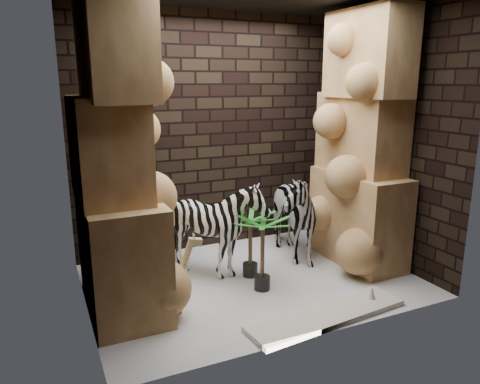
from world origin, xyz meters
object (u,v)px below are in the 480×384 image
zebra_left (216,232)px  surfboard (327,315)px  palm_front (250,244)px  palm_back (262,254)px  giraffe_toy (168,275)px  zebra_right (286,205)px

zebra_left → surfboard: zebra_left is taller
palm_front → palm_back: bearing=-95.5°
giraffe_toy → surfboard: bearing=-23.1°
palm_back → zebra_left: bearing=119.7°
zebra_right → zebra_left: 1.04m
zebra_right → palm_back: bearing=-127.3°
palm_front → surfboard: (0.25, -1.15, -0.35)m
palm_back → surfboard: palm_back is taller
palm_back → giraffe_toy: bearing=-174.5°
zebra_right → palm_front: bearing=-144.9°
zebra_left → palm_front: bearing=-23.9°
zebra_right → giraffe_toy: (-1.75, -0.82, -0.27)m
palm_front → surfboard: size_ratio=0.46×
zebra_left → palm_back: 0.63m
palm_back → surfboard: (0.28, -0.78, -0.37)m
zebra_left → palm_back: (0.31, -0.54, -0.11)m
giraffe_toy → surfboard: size_ratio=0.48×
giraffe_toy → palm_front: (1.08, 0.46, -0.02)m
palm_front → surfboard: bearing=-77.7°
giraffe_toy → zebra_left: bearing=45.1°
zebra_right → giraffe_toy: size_ratio=1.67×
palm_front → palm_back: 0.37m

